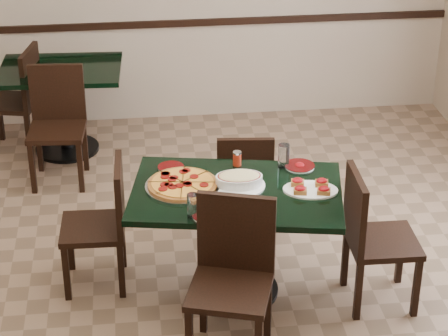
{
  "coord_description": "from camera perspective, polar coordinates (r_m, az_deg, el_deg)",
  "views": [
    {
      "loc": [
        -0.4,
        -4.66,
        3.34
      ],
      "look_at": [
        0.16,
        0.0,
        0.88
      ],
      "focal_mm": 70.0,
      "sensor_mm": 36.0,
      "label": 1
    }
  ],
  "objects": [
    {
      "name": "bruschetta_platter",
      "position": [
        5.32,
        5.67,
        -1.29
      ],
      "size": [
        0.37,
        0.29,
        0.05
      ],
      "rotation": [
        0.0,
        0.0,
        -0.19
      ],
      "color": "white",
      "rests_on": "main_table"
    },
    {
      "name": "napkin_setting",
      "position": [
        5.06,
        -0.18,
        -3.06
      ],
      "size": [
        0.18,
        0.18,
        0.01
      ],
      "rotation": [
        0.0,
        0.0,
        0.28
      ],
      "color": "white",
      "rests_on": "main_table"
    },
    {
      "name": "room_shell",
      "position": [
        6.89,
        5.56,
        9.19
      ],
      "size": [
        5.5,
        5.5,
        5.5
      ],
      "color": "silver",
      "rests_on": "floor"
    },
    {
      "name": "floor",
      "position": [
        5.75,
        -1.55,
        -7.86
      ],
      "size": [
        5.5,
        5.5,
        0.0
      ],
      "primitive_type": "plane",
      "color": "brown",
      "rests_on": "ground"
    },
    {
      "name": "chair_far",
      "position": [
        6.05,
        1.35,
        -0.82
      ],
      "size": [
        0.42,
        0.42,
        0.82
      ],
      "rotation": [
        0.0,
        0.0,
        3.05
      ],
      "color": "black",
      "rests_on": "floor"
    },
    {
      "name": "water_glass_b",
      "position": [
        5.01,
        -2.05,
        -2.47
      ],
      "size": [
        0.07,
        0.07,
        0.15
      ],
      "primitive_type": "cylinder",
      "color": "silver",
      "rests_on": "main_table"
    },
    {
      "name": "side_plate_near",
      "position": [
        5.04,
        -1.08,
        -3.15
      ],
      "size": [
        0.18,
        0.18,
        0.02
      ],
      "rotation": [
        0.0,
        0.0,
        0.0
      ],
      "color": "white",
      "rests_on": "main_table"
    },
    {
      "name": "main_table",
      "position": [
        5.41,
        0.81,
        -3.13
      ],
      "size": [
        1.41,
        1.04,
        0.75
      ],
      "rotation": [
        0.0,
        0.0,
        -0.19
      ],
      "color": "black",
      "rests_on": "floor"
    },
    {
      "name": "water_glass_a",
      "position": [
        5.57,
        3.93,
        0.79
      ],
      "size": [
        0.07,
        0.07,
        0.16
      ],
      "primitive_type": "cylinder",
      "color": "silver",
      "rests_on": "main_table"
    },
    {
      "name": "chair_left",
      "position": [
        5.6,
        -7.8,
        -3.28
      ],
      "size": [
        0.42,
        0.42,
        0.87
      ],
      "rotation": [
        0.0,
        0.0,
        -1.6
      ],
      "color": "black",
      "rests_on": "floor"
    },
    {
      "name": "back_chair_left",
      "position": [
        7.47,
        -13.18,
        4.67
      ],
      "size": [
        0.51,
        0.51,
        0.91
      ],
      "rotation": [
        0.0,
        0.0,
        -1.78
      ],
      "color": "black",
      "rests_on": "floor"
    },
    {
      "name": "side_plate_far_r",
      "position": [
        5.61,
        4.96,
        0.15
      ],
      "size": [
        0.2,
        0.2,
        0.03
      ],
      "rotation": [
        0.0,
        0.0,
        -0.53
      ],
      "color": "white",
      "rests_on": "main_table"
    },
    {
      "name": "back_table",
      "position": [
        7.4,
        -10.51,
        4.82
      ],
      "size": [
        1.03,
        0.77,
        0.75
      ],
      "rotation": [
        0.0,
        0.0,
        -0.06
      ],
      "color": "black",
      "rests_on": "floor"
    },
    {
      "name": "lasagna_casserole",
      "position": [
        5.34,
        0.99,
        -0.76
      ],
      "size": [
        0.32,
        0.32,
        0.09
      ],
      "rotation": [
        0.0,
        0.0,
        -0.03
      ],
      "color": "white",
      "rests_on": "main_table"
    },
    {
      "name": "side_plate_far_l",
      "position": [
        5.58,
        -3.49,
        0.04
      ],
      "size": [
        0.17,
        0.17,
        0.02
      ],
      "rotation": [
        0.0,
        0.0,
        -0.12
      ],
      "color": "white",
      "rests_on": "main_table"
    },
    {
      "name": "pepper_shaker",
      "position": [
        5.59,
        0.86,
        0.64
      ],
      "size": [
        0.06,
        0.06,
        0.1
      ],
      "color": "#B72E13",
      "rests_on": "main_table"
    },
    {
      "name": "chair_right",
      "position": [
        5.43,
        9.54,
        -4.17
      ],
      "size": [
        0.43,
        0.43,
        0.91
      ],
      "rotation": [
        0.0,
        0.0,
        1.55
      ],
      "color": "black",
      "rests_on": "floor"
    },
    {
      "name": "pepperoni_pizza",
      "position": [
        5.36,
        -2.72,
        -1.06
      ],
      "size": [
        0.46,
        0.46,
        0.04
      ],
      "rotation": [
        0.0,
        0.0,
        -0.13
      ],
      "color": "silver",
      "rests_on": "main_table"
    },
    {
      "name": "bread_basket",
      "position": [
        5.09,
        1.54,
        -2.42
      ],
      "size": [
        0.27,
        0.21,
        0.1
      ],
      "rotation": [
        0.0,
        0.0,
        0.19
      ],
      "color": "brown",
      "rests_on": "main_table"
    },
    {
      "name": "chair_near",
      "position": [
        4.96,
        0.57,
        -6.64
      ],
      "size": [
        0.56,
        0.56,
        0.96
      ],
      "rotation": [
        0.0,
        0.0,
        -0.3
      ],
      "color": "black",
      "rests_on": "floor"
    },
    {
      "name": "back_chair_near",
      "position": [
        6.97,
        -10.83,
        3.24
      ],
      "size": [
        0.46,
        0.46,
        0.92
      ],
      "rotation": [
        0.0,
        0.0,
        -0.08
      ],
      "color": "black",
      "rests_on": "floor"
    }
  ]
}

